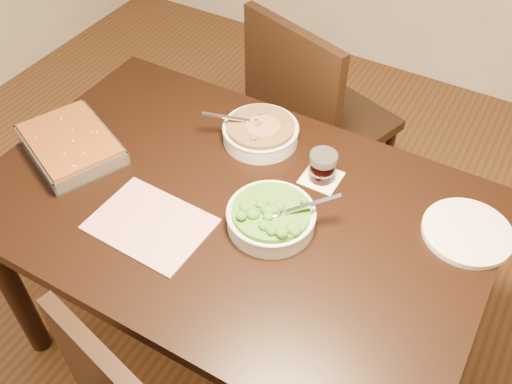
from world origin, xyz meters
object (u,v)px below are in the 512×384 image
at_px(table, 231,225).
at_px(wine_tumbler, 323,166).
at_px(dinner_plate, 467,232).
at_px(broccoli_bowl, 271,217).
at_px(stew_bowl, 261,132).
at_px(chair_far, 311,116).
at_px(baking_dish, 71,144).

xyz_separation_m(table, wine_tumbler, (0.18, 0.22, 0.14)).
relative_size(wine_tumbler, dinner_plate, 0.38).
relative_size(broccoli_bowl, dinner_plate, 1.03).
xyz_separation_m(stew_bowl, chair_far, (-0.02, 0.43, -0.25)).
xyz_separation_m(table, stew_bowl, (-0.06, 0.28, 0.13)).
relative_size(broccoli_bowl, wine_tumbler, 2.74).
bearing_deg(table, broccoli_bowl, -5.41).
bearing_deg(broccoli_bowl, stew_bowl, 124.19).
distance_m(table, broccoli_bowl, 0.19).
bearing_deg(stew_bowl, chair_far, 92.85).
bearing_deg(wine_tumbler, stew_bowl, 165.70).
xyz_separation_m(wine_tumbler, dinner_plate, (0.42, -0.00, -0.04)).
bearing_deg(chair_far, stew_bowl, 111.31).
height_order(baking_dish, dinner_plate, baking_dish).
bearing_deg(chair_far, table, 114.98).
xyz_separation_m(table, dinner_plate, (0.60, 0.22, 0.10)).
height_order(table, stew_bowl, stew_bowl).
distance_m(table, stew_bowl, 0.31).
distance_m(stew_bowl, dinner_plate, 0.66).
distance_m(broccoli_bowl, chair_far, 0.79).
xyz_separation_m(stew_bowl, broccoli_bowl, (0.20, -0.29, 0.00)).
bearing_deg(wine_tumbler, broccoli_bowl, -100.06).
height_order(stew_bowl, broccoli_bowl, broccoli_bowl).
xyz_separation_m(broccoli_bowl, wine_tumbler, (0.04, 0.23, 0.02)).
bearing_deg(broccoli_bowl, dinner_plate, 26.19).
distance_m(baking_dish, chair_far, 0.92).
bearing_deg(chair_far, baking_dish, 78.20).
bearing_deg(table, stew_bowl, 102.19).
bearing_deg(broccoli_bowl, table, 174.59).
height_order(table, baking_dish, baking_dish).
height_order(baking_dish, wine_tumbler, wine_tumbler).
relative_size(broccoli_bowl, baking_dish, 0.64).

